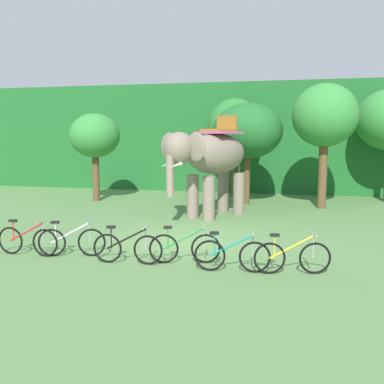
{
  "coord_description": "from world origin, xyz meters",
  "views": [
    {
      "loc": [
        3.01,
        -11.77,
        3.04
      ],
      "look_at": [
        0.02,
        1.0,
        1.3
      ],
      "focal_mm": 40.23,
      "sensor_mm": 36.0,
      "label": 1
    }
  ],
  "objects_px": {
    "elephant": "(211,158)",
    "bike_black": "(127,248)",
    "tree_left": "(235,129)",
    "bike_yellow": "(292,257)",
    "tree_far_right": "(248,131)",
    "tree_center_right": "(325,116)",
    "tree_center": "(95,136)",
    "bike_teal": "(232,255)",
    "bike_white": "(72,241)",
    "bike_green": "(185,247)",
    "bike_red": "(27,240)"
  },
  "relations": [
    {
      "from": "tree_center",
      "to": "tree_center_right",
      "type": "bearing_deg",
      "value": 1.42
    },
    {
      "from": "bike_red",
      "to": "bike_white",
      "type": "bearing_deg",
      "value": 8.57
    },
    {
      "from": "tree_center_right",
      "to": "bike_white",
      "type": "relative_size",
      "value": 3.07
    },
    {
      "from": "bike_green",
      "to": "elephant",
      "type": "bearing_deg",
      "value": 94.74
    },
    {
      "from": "tree_far_right",
      "to": "bike_red",
      "type": "bearing_deg",
      "value": -115.76
    },
    {
      "from": "elephant",
      "to": "tree_center",
      "type": "bearing_deg",
      "value": 155.0
    },
    {
      "from": "tree_center_right",
      "to": "bike_red",
      "type": "bearing_deg",
      "value": -130.24
    },
    {
      "from": "tree_far_right",
      "to": "tree_center_right",
      "type": "relative_size",
      "value": 0.86
    },
    {
      "from": "bike_red",
      "to": "bike_black",
      "type": "bearing_deg",
      "value": -2.06
    },
    {
      "from": "bike_green",
      "to": "bike_white",
      "type": "bearing_deg",
      "value": -178.51
    },
    {
      "from": "tree_center_right",
      "to": "bike_teal",
      "type": "bearing_deg",
      "value": -104.99
    },
    {
      "from": "bike_black",
      "to": "bike_green",
      "type": "distance_m",
      "value": 1.36
    },
    {
      "from": "tree_far_right",
      "to": "bike_yellow",
      "type": "relative_size",
      "value": 2.64
    },
    {
      "from": "tree_left",
      "to": "bike_green",
      "type": "bearing_deg",
      "value": -88.07
    },
    {
      "from": "bike_teal",
      "to": "bike_yellow",
      "type": "bearing_deg",
      "value": 6.76
    },
    {
      "from": "bike_red",
      "to": "bike_yellow",
      "type": "distance_m",
      "value": 6.56
    },
    {
      "from": "bike_green",
      "to": "bike_yellow",
      "type": "xyz_separation_m",
      "value": [
        2.5,
        -0.24,
        0.0
      ]
    },
    {
      "from": "tree_center",
      "to": "elephant",
      "type": "bearing_deg",
      "value": -25.0
    },
    {
      "from": "bike_red",
      "to": "bike_white",
      "type": "height_order",
      "value": "same"
    },
    {
      "from": "bike_black",
      "to": "bike_green",
      "type": "height_order",
      "value": "same"
    },
    {
      "from": "bike_green",
      "to": "bike_teal",
      "type": "height_order",
      "value": "same"
    },
    {
      "from": "tree_left",
      "to": "bike_black",
      "type": "relative_size",
      "value": 2.83
    },
    {
      "from": "bike_teal",
      "to": "bike_yellow",
      "type": "relative_size",
      "value": 1.02
    },
    {
      "from": "bike_black",
      "to": "bike_teal",
      "type": "relative_size",
      "value": 1.0
    },
    {
      "from": "tree_far_right",
      "to": "tree_center",
      "type": "bearing_deg",
      "value": -175.31
    },
    {
      "from": "bike_white",
      "to": "bike_teal",
      "type": "height_order",
      "value": "same"
    },
    {
      "from": "bike_green",
      "to": "tree_far_right",
      "type": "bearing_deg",
      "value": 86.87
    },
    {
      "from": "tree_center_right",
      "to": "elephant",
      "type": "bearing_deg",
      "value": -144.04
    },
    {
      "from": "elephant",
      "to": "bike_black",
      "type": "relative_size",
      "value": 2.39
    },
    {
      "from": "tree_center",
      "to": "elephant",
      "type": "xyz_separation_m",
      "value": [
        5.94,
        -2.77,
        -0.78
      ]
    },
    {
      "from": "bike_red",
      "to": "bike_green",
      "type": "xyz_separation_m",
      "value": [
        4.06,
        0.25,
        0.0
      ]
    },
    {
      "from": "tree_far_right",
      "to": "bike_green",
      "type": "height_order",
      "value": "tree_far_right"
    },
    {
      "from": "tree_left",
      "to": "bike_yellow",
      "type": "height_order",
      "value": "tree_left"
    },
    {
      "from": "bike_yellow",
      "to": "tree_center_right",
      "type": "bearing_deg",
      "value": 82.66
    },
    {
      "from": "tree_center",
      "to": "bike_green",
      "type": "bearing_deg",
      "value": -53.36
    },
    {
      "from": "tree_center_right",
      "to": "bike_yellow",
      "type": "distance_m",
      "value": 9.81
    },
    {
      "from": "bike_white",
      "to": "bike_green",
      "type": "relative_size",
      "value": 1.0
    },
    {
      "from": "tree_far_right",
      "to": "bike_white",
      "type": "relative_size",
      "value": 2.65
    },
    {
      "from": "tree_center",
      "to": "bike_teal",
      "type": "height_order",
      "value": "tree_center"
    },
    {
      "from": "bike_black",
      "to": "bike_teal",
      "type": "bearing_deg",
      "value": -1.0
    },
    {
      "from": "bike_yellow",
      "to": "tree_center",
      "type": "bearing_deg",
      "value": 135.16
    },
    {
      "from": "bike_white",
      "to": "bike_green",
      "type": "distance_m",
      "value": 2.92
    },
    {
      "from": "elephant",
      "to": "bike_black",
      "type": "distance_m",
      "value": 6.53
    },
    {
      "from": "elephant",
      "to": "bike_green",
      "type": "relative_size",
      "value": 2.45
    },
    {
      "from": "tree_center_right",
      "to": "elephant",
      "type": "height_order",
      "value": "tree_center_right"
    },
    {
      "from": "tree_far_right",
      "to": "elephant",
      "type": "relative_size",
      "value": 1.08
    },
    {
      "from": "tree_far_right",
      "to": "tree_center_right",
      "type": "xyz_separation_m",
      "value": [
        3.17,
        -0.32,
        0.59
      ]
    },
    {
      "from": "bike_black",
      "to": "tree_center_right",
      "type": "bearing_deg",
      "value": 61.63
    },
    {
      "from": "bike_teal",
      "to": "bike_yellow",
      "type": "distance_m",
      "value": 1.32
    },
    {
      "from": "tree_far_right",
      "to": "bike_red",
      "type": "relative_size",
      "value": 2.59
    }
  ]
}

